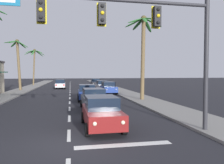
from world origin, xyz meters
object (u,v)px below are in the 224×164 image
sedan_third_in_queue (94,99)px  palm_left_farthest (34,58)px  sedan_lead_at_stop_bar (101,112)px  sedan_fifth_in_queue (87,92)px  sedan_parked_nearest_kerb (102,86)px  palm_right_second (143,43)px  palm_left_third (18,57)px  sedan_parked_far_kerb (108,88)px  traffic_signal_mast (138,28)px  sedan_parked_mid_kerb (95,83)px  sedan_oncoming_far (60,84)px

sedan_third_in_queue → palm_left_farthest: bearing=105.8°
sedan_lead_at_stop_bar → sedan_fifth_in_queue: 11.84m
sedan_parked_nearest_kerb → palm_right_second: 14.48m
palm_left_farthest → palm_left_third: bearing=-91.2°
sedan_fifth_in_queue → sedan_parked_far_kerb: bearing=62.8°
traffic_signal_mast → palm_right_second: 13.15m
sedan_lead_at_stop_bar → sedan_parked_mid_kerb: (3.61, 34.95, 0.00)m
sedan_parked_mid_kerb → palm_left_farthest: bearing=155.9°
sedan_fifth_in_queue → sedan_parked_nearest_kerb: (3.39, 12.02, 0.00)m
traffic_signal_mast → palm_left_farthest: (-11.07, 42.66, 1.29)m
sedan_lead_at_stop_bar → sedan_parked_nearest_kerb: bearing=81.7°
sedan_third_in_queue → sedan_fifth_in_queue: 5.92m
palm_right_second → traffic_signal_mast: bearing=-110.0°
sedan_lead_at_stop_bar → sedan_third_in_queue: same height
palm_left_third → palm_right_second: bearing=-45.0°
sedan_parked_far_kerb → sedan_lead_at_stop_bar: bearing=-101.0°
sedan_fifth_in_queue → palm_left_farthest: palm_left_farthest is taller
traffic_signal_mast → palm_left_third: (-11.37, 28.16, 0.56)m
sedan_third_in_queue → sedan_parked_nearest_kerb: (3.27, 17.94, 0.00)m
sedan_parked_mid_kerb → sedan_parked_far_kerb: same height
sedan_parked_nearest_kerb → palm_left_farthest: (-13.14, 17.02, 5.40)m
traffic_signal_mast → sedan_third_in_queue: size_ratio=2.33×
sedan_lead_at_stop_bar → sedan_third_in_queue: bearing=87.9°
sedan_lead_at_stop_bar → palm_left_third: size_ratio=0.53×
traffic_signal_mast → palm_left_third: palm_left_third is taller
sedan_third_in_queue → sedan_parked_nearest_kerb: same height
sedan_fifth_in_queue → palm_left_third: 18.29m
sedan_parked_mid_kerb → palm_right_second: bearing=-84.7°
sedan_oncoming_far → sedan_parked_nearest_kerb: bearing=-42.8°
sedan_fifth_in_queue → palm_left_farthest: (-9.75, 29.04, 5.40)m
sedan_lead_at_stop_bar → sedan_parked_nearest_kerb: 24.11m
traffic_signal_mast → sedan_fifth_in_queue: 14.28m
traffic_signal_mast → sedan_parked_far_kerb: bearing=83.9°
palm_left_third → palm_right_second: (15.84, -15.84, 0.48)m
sedan_oncoming_far → sedan_lead_at_stop_bar: bearing=-83.5°
sedan_parked_far_kerb → palm_left_third: (-13.56, 7.72, 4.67)m
sedan_fifth_in_queue → palm_left_farthest: size_ratio=0.54×
sedan_third_in_queue → sedan_parked_nearest_kerb: bearing=79.7°
palm_left_third → sedan_parked_nearest_kerb: bearing=-10.6°
sedan_oncoming_far → sedan_parked_mid_kerb: same height
sedan_oncoming_far → sedan_parked_far_kerb: 13.65m
sedan_parked_nearest_kerb → palm_right_second: size_ratio=0.50×
sedan_oncoming_far → palm_left_third: (-6.47, -3.94, 4.67)m
sedan_third_in_queue → palm_left_third: bearing=116.4°
sedan_fifth_in_queue → sedan_oncoming_far: same height
sedan_oncoming_far → palm_right_second: bearing=-64.6°
traffic_signal_mast → palm_left_third: bearing=112.0°
sedan_fifth_in_queue → sedan_oncoming_far: 18.82m
sedan_parked_far_kerb → sedan_third_in_queue: bearing=-104.9°
sedan_lead_at_stop_bar → palm_left_farthest: size_ratio=0.53×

